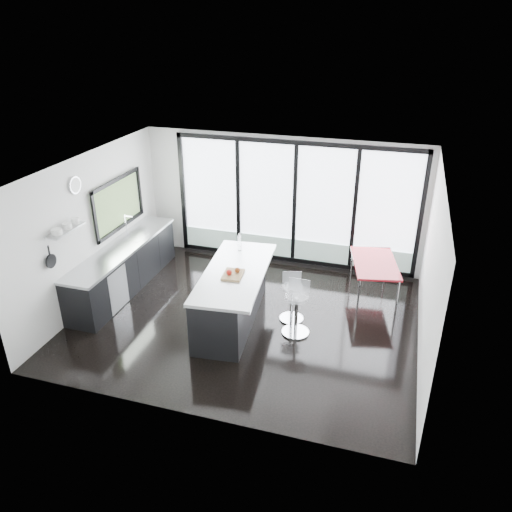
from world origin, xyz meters
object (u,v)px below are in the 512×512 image
(bar_stool_far, at_px, (292,303))
(island, at_px, (231,295))
(red_table, at_px, (373,279))
(bar_stool_near, at_px, (296,314))

(bar_stool_far, bearing_deg, island, 179.06)
(island, distance_m, red_table, 2.83)
(island, distance_m, bar_stool_near, 1.20)
(bar_stool_near, bearing_deg, island, 178.39)
(island, height_order, bar_stool_far, island)
(island, bearing_deg, red_table, 34.03)
(bar_stool_near, relative_size, red_table, 0.54)
(island, xyz_separation_m, red_table, (2.34, 1.58, -0.14))
(bar_stool_near, bearing_deg, bar_stool_far, 114.27)
(bar_stool_near, xyz_separation_m, bar_stool_far, (-0.17, 0.40, -0.03))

